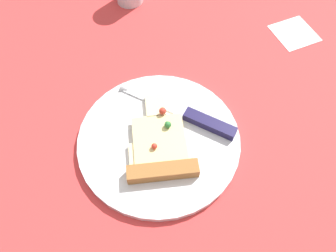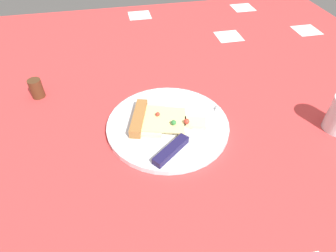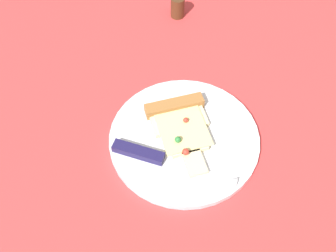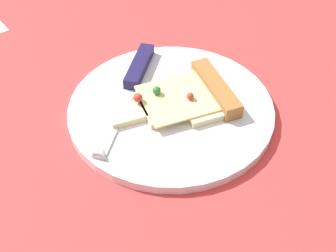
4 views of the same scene
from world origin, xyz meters
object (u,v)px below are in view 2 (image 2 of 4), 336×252
plate (168,125)px  pepper_shaker (36,88)px  knife (184,139)px  pizza_slice (157,120)px

plate → pepper_shaker: pepper_shaker is taller
knife → pepper_shaker: bearing=-166.1°
plate → pizza_slice: bearing=-16.3°
pizza_slice → pepper_shaker: pepper_shaker is taller
knife → pepper_shaker: 43.29cm
pizza_slice → knife: 8.78cm
knife → plate: bearing=159.9°
knife → pepper_shaker: pepper_shaker is taller
plate → knife: 7.17cm
plate → pepper_shaker: (32.17, -19.55, 1.96)cm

